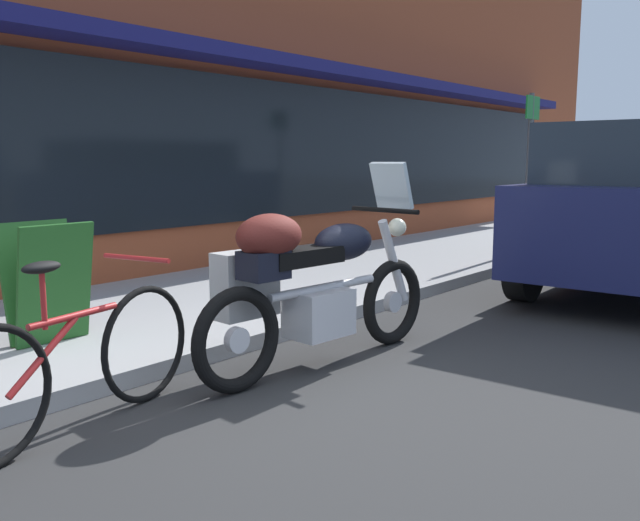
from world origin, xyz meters
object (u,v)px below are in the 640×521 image
object	(u,v)px
touring_motorcycle	(308,281)
sandwich_board_sign	(47,282)
parking_sign_pole	(529,158)
parked_bicycle	(76,362)

from	to	relation	value
touring_motorcycle	sandwich_board_sign	xyz separation A→B (m)	(-0.99, 1.61, -0.06)
sandwich_board_sign	parking_sign_pole	distance (m)	6.99
parked_bicycle	parking_sign_pole	distance (m)	7.62
touring_motorcycle	parked_bicycle	bearing A→B (deg)	172.08
parked_bicycle	parking_sign_pole	world-z (taller)	parking_sign_pole
parked_bicycle	sandwich_board_sign	distance (m)	1.53
touring_motorcycle	sandwich_board_sign	world-z (taller)	touring_motorcycle
parked_bicycle	parking_sign_pole	bearing A→B (deg)	5.08
parked_bicycle	sandwich_board_sign	bearing A→B (deg)	66.16
touring_motorcycle	parking_sign_pole	distance (m)	6.03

